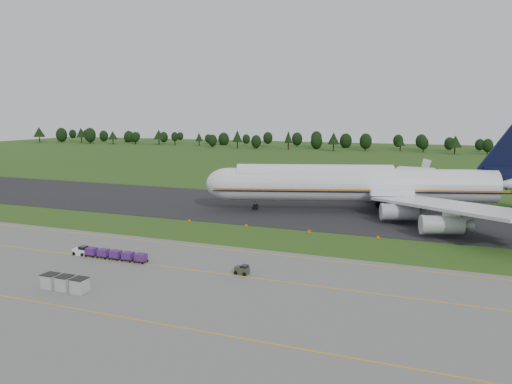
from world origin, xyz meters
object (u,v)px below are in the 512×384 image
at_px(utility_cart, 242,271).
at_px(edge_markers, 277,229).
at_px(aircraft, 366,184).
at_px(uld_row, 65,283).
at_px(baggage_train, 108,254).

distance_m(utility_cart, edge_markers, 27.93).
distance_m(aircraft, edge_markers, 29.56).
bearing_deg(aircraft, uld_row, -112.36).
bearing_deg(baggage_train, uld_row, -74.46).
bearing_deg(utility_cart, edge_markers, 98.72).
xyz_separation_m(aircraft, utility_cart, (-8.88, -53.39, -5.82)).
relative_size(aircraft, uld_row, 11.85).
distance_m(aircraft, baggage_train, 62.82).
bearing_deg(edge_markers, uld_row, -109.37).
height_order(aircraft, uld_row, aircraft).
bearing_deg(utility_cart, aircraft, 80.55).
height_order(utility_cart, uld_row, uld_row).
xyz_separation_m(aircraft, baggage_train, (-31.69, -53.95, -5.59)).
relative_size(utility_cart, uld_row, 0.31).
height_order(uld_row, edge_markers, uld_row).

